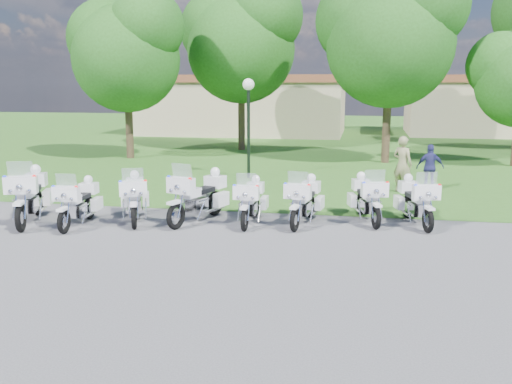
% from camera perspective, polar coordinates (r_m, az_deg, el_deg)
% --- Properties ---
extents(ground, '(100.00, 100.00, 0.00)m').
position_cam_1_polar(ground, '(13.19, -0.42, -5.05)').
color(ground, '#4C4C51').
rests_on(ground, ground).
extents(grass_lawn, '(100.00, 48.00, 0.01)m').
position_cam_1_polar(grass_lawn, '(39.69, 7.11, 5.62)').
color(grass_lawn, '#346620').
rests_on(grass_lawn, ground).
extents(motorcycle_0, '(1.37, 2.47, 1.73)m').
position_cam_1_polar(motorcycle_0, '(16.08, -21.67, -0.28)').
color(motorcycle_0, black).
rests_on(motorcycle_0, ground).
extents(motorcycle_1, '(0.79, 2.16, 1.45)m').
position_cam_1_polar(motorcycle_1, '(15.35, -17.31, -0.94)').
color(motorcycle_1, black).
rests_on(motorcycle_1, ground).
extents(motorcycle_2, '(1.25, 2.16, 1.52)m').
position_cam_1_polar(motorcycle_2, '(15.44, -12.05, -0.50)').
color(motorcycle_2, black).
rests_on(motorcycle_2, ground).
extents(motorcycle_3, '(1.30, 2.35, 1.64)m').
position_cam_1_polar(motorcycle_3, '(15.11, -5.69, -0.36)').
color(motorcycle_3, black).
rests_on(motorcycle_3, ground).
extents(motorcycle_4, '(0.70, 2.12, 1.42)m').
position_cam_1_polar(motorcycle_4, '(14.87, -0.48, -0.85)').
color(motorcycle_4, black).
rests_on(motorcycle_4, ground).
extents(motorcycle_5, '(0.93, 2.19, 1.48)m').
position_cam_1_polar(motorcycle_5, '(14.85, 4.88, -0.81)').
color(motorcycle_5, black).
rests_on(motorcycle_5, ground).
extents(motorcycle_6, '(1.07, 2.16, 1.48)m').
position_cam_1_polar(motorcycle_6, '(15.37, 11.04, -0.58)').
color(motorcycle_6, black).
rests_on(motorcycle_6, ground).
extents(motorcycle_7, '(1.06, 2.16, 1.48)m').
position_cam_1_polar(motorcycle_7, '(15.32, 15.70, -0.83)').
color(motorcycle_7, black).
rests_on(motorcycle_7, ground).
extents(lamp_post, '(0.44, 0.44, 3.77)m').
position_cam_1_polar(lamp_post, '(21.69, -0.76, 8.93)').
color(lamp_post, black).
rests_on(lamp_post, ground).
extents(tree_0, '(5.89, 5.02, 7.85)m').
position_cam_1_polar(tree_0, '(28.21, -12.93, 13.85)').
color(tree_0, '#38281C').
rests_on(tree_0, ground).
extents(tree_1, '(6.66, 5.69, 8.89)m').
position_cam_1_polar(tree_1, '(31.02, -1.58, 15.10)').
color(tree_1, '#38281C').
rests_on(tree_1, ground).
extents(tree_2, '(6.60, 5.64, 8.80)m').
position_cam_1_polar(tree_2, '(26.69, 13.19, 15.38)').
color(tree_2, '#38281C').
rests_on(tree_2, ground).
extents(building_west, '(14.56, 8.32, 4.10)m').
position_cam_1_polar(building_west, '(41.34, -1.15, 8.78)').
color(building_west, '#C7AF90').
rests_on(building_west, ground).
extents(building_east, '(11.44, 7.28, 4.10)m').
position_cam_1_polar(building_east, '(43.33, 22.27, 8.08)').
color(building_east, '#C7AF90').
rests_on(building_east, ground).
extents(bystander_a, '(0.82, 0.76, 1.88)m').
position_cam_1_polar(bystander_a, '(19.55, 14.43, 2.68)').
color(bystander_a, '#938D63').
rests_on(bystander_a, ground).
extents(bystander_c, '(0.96, 0.49, 1.56)m').
position_cam_1_polar(bystander_c, '(20.21, 17.01, 2.35)').
color(bystander_c, navy).
rests_on(bystander_c, ground).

